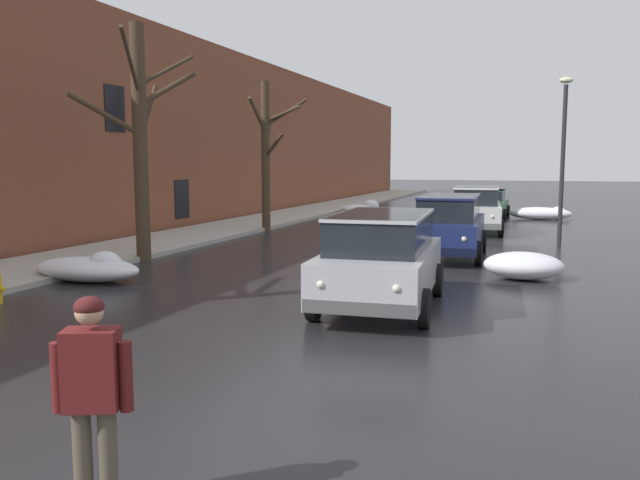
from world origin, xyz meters
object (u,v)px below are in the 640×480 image
sedan_green_parked_far_down_block (488,203)px  street_lamp_post (563,152)px  suv_darkblue_parked_kerbside_close (450,224)px  pedestrian_with_coffee (93,387)px  bare_tree_mid_block (267,152)px  suv_white_parked_kerbside_mid (476,207)px  bare_tree_second_along_sidewalk (141,136)px  suv_silver_approaching_near_lane (382,256)px

sedan_green_parked_far_down_block → street_lamp_post: street_lamp_post is taller
suv_darkblue_parked_kerbside_close → street_lamp_post: bearing=48.5°
sedan_green_parked_far_down_block → pedestrian_with_coffee: bearing=-91.3°
bare_tree_mid_block → street_lamp_post: bare_tree_mid_block is taller
bare_tree_mid_block → suv_darkblue_parked_kerbside_close: (8.05, -4.92, -2.23)m
bare_tree_mid_block → suv_white_parked_kerbside_mid: size_ratio=1.23×
suv_white_parked_kerbside_mid → sedan_green_parked_far_down_block: suv_white_parked_kerbside_mid is taller
pedestrian_with_coffee → suv_darkblue_parked_kerbside_close: bearing=87.3°
suv_white_parked_kerbside_mid → sedan_green_parked_far_down_block: bearing=90.7°
bare_tree_mid_block → street_lamp_post: (11.19, -1.37, -0.10)m
suv_white_parked_kerbside_mid → bare_tree_mid_block: bearing=-164.1°
bare_tree_second_along_sidewalk → street_lamp_post: bearing=32.5°
bare_tree_mid_block → pedestrian_with_coffee: size_ratio=3.41×
suv_silver_approaching_near_lane → suv_white_parked_kerbside_mid: 14.40m
bare_tree_second_along_sidewalk → sedan_green_parked_far_down_block: bearing=65.5°
suv_silver_approaching_near_lane → sedan_green_parked_far_down_block: size_ratio=1.05×
bare_tree_mid_block → sedan_green_parked_far_down_block: size_ratio=1.37×
suv_silver_approaching_near_lane → street_lamp_post: (3.45, 10.71, 2.13)m
suv_darkblue_parked_kerbside_close → sedan_green_parked_far_down_block: size_ratio=1.10×
sedan_green_parked_far_down_block → pedestrian_with_coffee: pedestrian_with_coffee is taller
bare_tree_mid_block → suv_silver_approaching_near_lane: bearing=-57.4°
sedan_green_parked_far_down_block → bare_tree_second_along_sidewalk: bearing=-114.5°
suv_white_parked_kerbside_mid → street_lamp_post: street_lamp_post is taller
suv_silver_approaching_near_lane → suv_darkblue_parked_kerbside_close: bearing=87.5°
bare_tree_mid_block → street_lamp_post: bearing=-7.0°
suv_darkblue_parked_kerbside_close → pedestrian_with_coffee: (-0.70, -15.08, 0.05)m
suv_silver_approaching_near_lane → sedan_green_parked_far_down_block: 21.21m
sedan_green_parked_far_down_block → bare_tree_mid_block: bearing=-131.3°
bare_tree_second_along_sidewalk → suv_silver_approaching_near_lane: bearing=-24.4°
suv_white_parked_kerbside_mid → pedestrian_with_coffee: (-0.76, -22.31, 0.05)m
suv_silver_approaching_near_lane → street_lamp_post: 11.45m
bare_tree_mid_block → pedestrian_with_coffee: 21.42m
suv_white_parked_kerbside_mid → sedan_green_parked_far_down_block: 6.82m
bare_tree_mid_block → suv_darkblue_parked_kerbside_close: bearing=-31.4°
street_lamp_post → sedan_green_parked_far_down_block: bearing=106.8°
suv_darkblue_parked_kerbside_close → sedan_green_parked_far_down_block: (-0.03, 14.04, -0.24)m
bare_tree_second_along_sidewalk → suv_darkblue_parked_kerbside_close: bearing=24.1°
suv_silver_approaching_near_lane → pedestrian_with_coffee: suv_silver_approaching_near_lane is taller
bare_tree_mid_block → suv_darkblue_parked_kerbside_close: 9.69m
bare_tree_second_along_sidewalk → pedestrian_with_coffee: bare_tree_second_along_sidewalk is taller
sedan_green_parked_far_down_block → street_lamp_post: (3.17, -10.50, 2.36)m
suv_silver_approaching_near_lane → pedestrian_with_coffee: bearing=-92.8°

